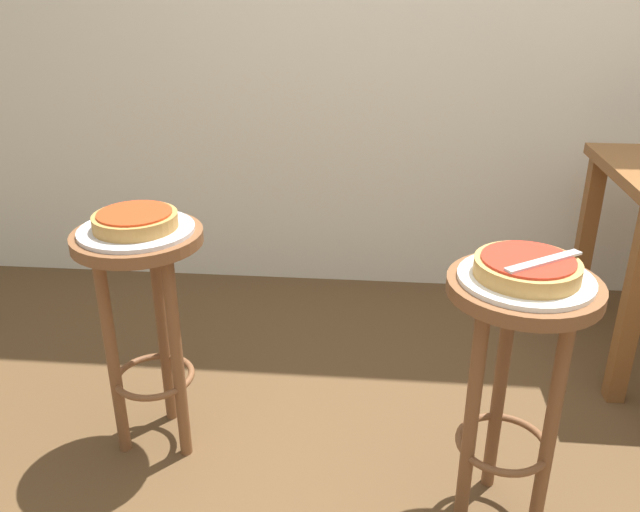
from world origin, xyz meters
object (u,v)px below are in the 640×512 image
stool_middle (144,294)px  stool_foreground (515,352)px  serving_plate_middle (136,230)px  pizza_middle (135,220)px  pizza_foreground (527,268)px  serving_plate_foreground (526,279)px  pizza_server_knife (544,261)px

stool_middle → stool_foreground: bearing=-12.1°
stool_middle → serving_plate_middle: bearing=-26.6°
serving_plate_middle → pizza_middle: (0.00, -0.00, 0.03)m
pizza_foreground → stool_middle: pizza_foreground is taller
stool_foreground → stool_middle: size_ratio=1.00×
serving_plate_foreground → pizza_server_knife: bearing=-33.7°
pizza_middle → stool_foreground: bearing=-12.1°
stool_foreground → serving_plate_foreground: 0.20m
pizza_server_knife → pizza_middle: bearing=133.0°
pizza_foreground → pizza_middle: size_ratio=1.06×
serving_plate_foreground → pizza_server_knife: (0.03, -0.02, 0.06)m
serving_plate_foreground → pizza_foreground: 0.03m
stool_middle → pizza_server_knife: 1.09m
pizza_server_knife → serving_plate_middle: bearing=133.0°
stool_foreground → pizza_foreground: 0.23m
serving_plate_foreground → pizza_server_knife: size_ratio=1.42×
stool_middle → pizza_server_knife: size_ratio=3.22×
stool_middle → pizza_middle: 0.23m
stool_foreground → pizza_foreground: size_ratio=2.92×
pizza_middle → serving_plate_foreground: bearing=-12.1°
pizza_foreground → pizza_middle: same height
serving_plate_foreground → pizza_foreground: size_ratio=1.29×
pizza_foreground → stool_middle: bearing=167.9°
pizza_middle → pizza_foreground: bearing=-12.1°
stool_middle → pizza_server_knife: (1.04, -0.24, 0.25)m
serving_plate_foreground → serving_plate_middle: bearing=167.9°
pizza_foreground → serving_plate_middle: (-1.01, 0.22, -0.03)m
pizza_foreground → serving_plate_foreground: bearing=0.0°
stool_middle → pizza_server_knife: pizza_server_knife is taller
serving_plate_foreground → serving_plate_middle: (-1.01, 0.22, 0.00)m
pizza_middle → pizza_server_knife: (1.04, -0.24, 0.03)m
serving_plate_middle → pizza_server_knife: bearing=-12.8°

